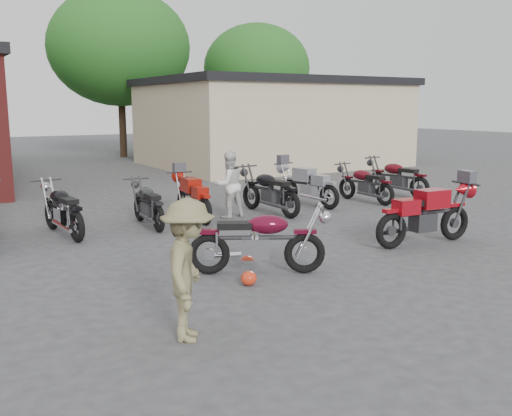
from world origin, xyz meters
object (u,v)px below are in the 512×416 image
vintage_motorcycle (260,237)px  row_bike_7 (365,182)px  row_bike_3 (148,202)px  row_bike_6 (307,183)px  helmet (249,278)px  person_light (229,185)px  person_tan (188,270)px  row_bike_4 (193,195)px  row_bike_5 (269,189)px  sportbike (426,212)px  row_bike_8 (397,176)px  row_bike_2 (62,207)px

vintage_motorcycle → row_bike_7: vintage_motorcycle is taller
row_bike_3 → row_bike_6: row_bike_6 is taller
helmet → person_light: (2.21, 4.72, 0.68)m
person_tan → row_bike_4: size_ratio=0.82×
helmet → person_tan: bearing=-139.4°
helmet → person_light: person_light is taller
helmet → row_bike_5: row_bike_5 is taller
sportbike → row_bike_6: sportbike is taller
row_bike_5 → row_bike_8: row_bike_5 is taller
sportbike → row_bike_6: 4.68m
sportbike → person_tan: bearing=-158.4°
sportbike → row_bike_3: bearing=136.8°
person_light → row_bike_8: bearing=-178.8°
person_tan → row_bike_6: person_tan is taller
row_bike_3 → row_bike_5: size_ratio=0.89×
person_tan → row_bike_4: 6.97m
person_tan → row_bike_2: (-0.03, 6.17, -0.22)m
person_tan → row_bike_8: bearing=-25.9°
sportbike → row_bike_2: size_ratio=1.07×
row_bike_6 → row_bike_8: size_ratio=0.99×
row_bike_8 → vintage_motorcycle: bearing=113.8°
row_bike_7 → row_bike_8: row_bike_8 is taller
row_bike_4 → person_light: bearing=-102.3°
row_bike_3 → row_bike_6: bearing=-83.2°
row_bike_6 → row_bike_4: bearing=82.7°
sportbike → row_bike_6: bearing=87.1°
sportbike → row_bike_4: sportbike is taller
vintage_motorcycle → row_bike_4: 4.64m
sportbike → row_bike_4: 5.31m
helmet → row_bike_7: bearing=36.3°
row_bike_2 → row_bike_8: bearing=-95.1°
row_bike_5 → row_bike_8: size_ratio=1.02×
row_bike_2 → row_bike_4: (2.99, 0.14, -0.02)m
row_bike_3 → person_light: bearing=-88.8°
vintage_motorcycle → row_bike_7: 7.42m
row_bike_3 → row_bike_7: size_ratio=0.98×
row_bike_3 → row_bike_4: 1.19m
person_light → row_bike_2: (-3.81, 0.10, -0.20)m
helmet → row_bike_8: bearing=32.4°
row_bike_4 → row_bike_8: 6.60m
row_bike_8 → helmet: bearing=114.6°
row_bike_7 → row_bike_8: (1.51, 0.31, 0.05)m
vintage_motorcycle → row_bike_8: size_ratio=1.00×
person_tan → row_bike_7: (8.04, 6.11, -0.26)m
helmet → person_light: 5.26m
row_bike_3 → row_bike_7: 6.26m
person_light → helmet: bearing=62.7°
person_tan → row_bike_7: person_tan is taller
row_bike_5 → row_bike_7: bearing=-94.6°
sportbike → row_bike_3: (-3.98, 4.32, -0.09)m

